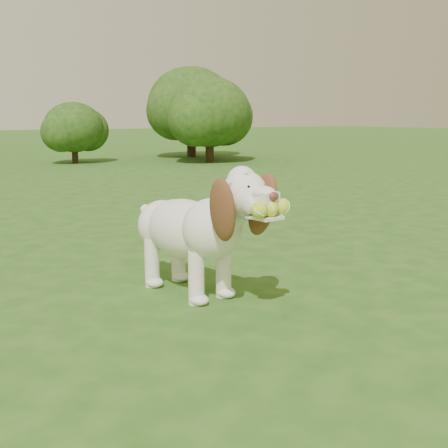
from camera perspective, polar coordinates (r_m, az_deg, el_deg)
ground at (r=3.09m, az=-11.95°, el=-7.20°), size 80.00×80.00×0.00m
dog at (r=2.96m, az=-2.82°, el=-0.14°), size 0.47×1.11×0.72m
shrub_f at (r=13.54m, az=-3.37°, el=12.07°), size 2.03×2.03×2.11m
shrub_d at (r=11.88m, az=-1.49°, el=11.29°), size 1.70×1.70×1.76m
shrub_c at (r=12.04m, az=-15.03°, el=9.47°), size 1.20×1.20×1.25m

